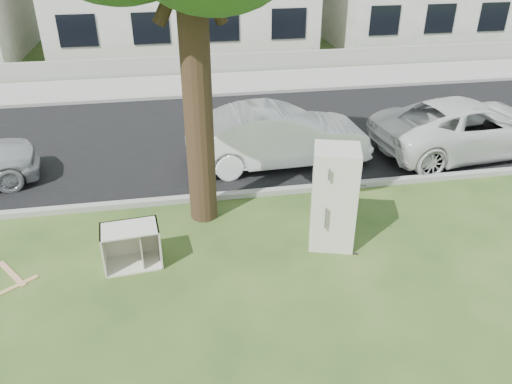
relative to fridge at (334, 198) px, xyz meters
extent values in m
plane|color=#254518|center=(-1.84, -0.44, -0.96)|extent=(120.00, 120.00, 0.00)
cube|color=black|center=(-1.84, 5.56, -0.95)|extent=(120.00, 7.00, 0.01)
cube|color=gray|center=(-1.84, 2.01, -0.96)|extent=(120.00, 0.18, 0.12)
cube|color=gray|center=(-1.84, 9.11, -0.96)|extent=(120.00, 0.18, 0.12)
cube|color=gray|center=(-1.84, 10.56, -0.95)|extent=(120.00, 2.80, 0.01)
cube|color=gray|center=(-1.84, 12.16, -0.61)|extent=(120.00, 0.15, 0.70)
cylinder|color=black|center=(-2.24, 1.36, 1.64)|extent=(0.54, 0.54, 5.20)
cube|color=beige|center=(0.00, 0.00, 0.00)|extent=(0.96, 0.92, 1.91)
cube|color=white|center=(-3.60, -0.05, -0.58)|extent=(1.02, 0.69, 0.76)
cube|color=tan|center=(-5.64, -0.45, -0.94)|extent=(0.94, 0.73, 0.02)
cube|color=tan|center=(-5.64, 0.03, -0.94)|extent=(0.63, 0.81, 0.02)
cube|color=#9E7358|center=(-3.44, 0.26, -0.95)|extent=(0.47, 0.70, 0.02)
imported|color=white|center=(-0.24, 3.56, -0.24)|extent=(4.43, 1.70, 1.44)
imported|color=silver|center=(4.70, 3.37, -0.27)|extent=(5.13, 2.76, 1.37)
camera|label=1|loc=(-2.74, -7.39, 4.36)|focal=35.00mm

